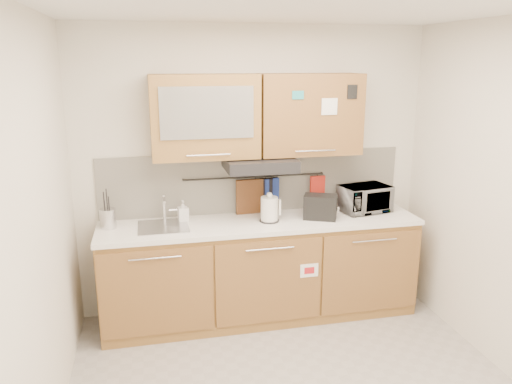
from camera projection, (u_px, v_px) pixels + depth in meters
name	position (u px, v px, depth m)	size (l,w,h in m)	color
ceiling	(309.00, 4.00, 2.84)	(3.20, 3.20, 0.00)	white
wall_back	(254.00, 171.00, 4.59)	(3.20, 3.20, 0.00)	silver
wall_left	(35.00, 240.00, 2.84)	(3.00, 3.00, 0.00)	silver
base_cabinet	(261.00, 275.00, 4.52)	(2.80, 0.64, 0.88)	olive
countertop	(261.00, 223.00, 4.40)	(2.82, 0.62, 0.04)	white
backsplash	(254.00, 182.00, 4.60)	(2.80, 0.02, 0.56)	silver
upper_cabinets	(257.00, 115.00, 4.28)	(1.82, 0.37, 0.70)	olive
range_hood	(260.00, 164.00, 4.32)	(0.60, 0.46, 0.10)	black
sink	(163.00, 226.00, 4.23)	(0.42, 0.40, 0.26)	silver
utensil_rail	(255.00, 177.00, 4.55)	(0.02, 0.02, 1.30)	black
utensil_crock	(108.00, 218.00, 4.18)	(0.15, 0.15, 0.34)	silver
kettle	(269.00, 210.00, 4.35)	(0.19, 0.17, 0.26)	silver
toaster	(320.00, 207.00, 4.42)	(0.33, 0.27, 0.22)	black
microwave	(365.00, 199.00, 4.64)	(0.44, 0.30, 0.25)	#999999
soap_bottle	(183.00, 211.00, 4.35)	(0.09, 0.09, 0.19)	#999999
cutting_board	(256.00, 203.00, 4.60)	(0.37, 0.03, 0.46)	brown
oven_mitt	(272.00, 191.00, 4.60)	(0.14, 0.03, 0.23)	navy
dark_pouch	(266.00, 189.00, 4.59)	(0.12, 0.04, 0.19)	black
pot_holder	(318.00, 185.00, 4.69)	(0.15, 0.02, 0.18)	#AB2116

